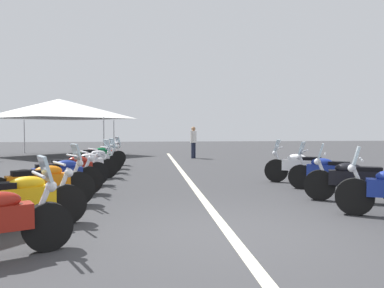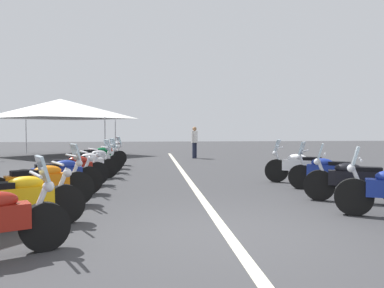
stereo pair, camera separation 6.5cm
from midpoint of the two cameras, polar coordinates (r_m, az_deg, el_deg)
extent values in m
plane|color=#38383A|center=(5.65, 5.39, -13.36)|extent=(80.00, 80.00, 0.00)
cube|color=beige|center=(11.01, -0.53, -5.64)|extent=(25.07, 0.16, 0.01)
cylinder|color=black|center=(5.19, -21.11, -11.45)|extent=(0.40, 0.61, 0.61)
cylinder|color=silver|center=(5.12, -21.82, -8.23)|extent=(0.19, 0.29, 0.58)
cylinder|color=silver|center=(5.06, -22.33, -4.24)|extent=(0.57, 0.32, 0.04)
sphere|color=silver|center=(5.11, -20.64, -5.96)|extent=(0.14, 0.14, 0.14)
cube|color=silver|center=(5.07, -21.45, -3.42)|extent=(0.38, 0.27, 0.32)
cylinder|color=black|center=(6.48, -18.57, -8.55)|extent=(0.42, 0.63, 0.64)
cube|color=#EAB214|center=(6.29, -25.30, -7.31)|extent=(0.78, 1.15, 0.30)
ellipsoid|color=#EAB214|center=(6.29, -23.71, -5.44)|extent=(0.47, 0.58, 0.22)
cylinder|color=silver|center=(6.42, -19.12, -5.95)|extent=(0.20, 0.29, 0.58)
cylinder|color=silver|center=(6.37, -19.51, -2.76)|extent=(0.57, 0.32, 0.04)
sphere|color=silver|center=(6.42, -18.20, -4.13)|extent=(0.14, 0.14, 0.14)
cylinder|color=black|center=(7.95, -16.95, -6.38)|extent=(0.45, 0.66, 0.68)
cube|color=orange|center=(7.73, -22.18, -5.35)|extent=(0.79, 1.12, 0.30)
ellipsoid|color=orange|center=(7.75, -20.90, -3.82)|extent=(0.48, 0.58, 0.22)
cube|color=black|center=(7.66, -23.80, -4.09)|extent=(0.46, 0.55, 0.12)
cylinder|color=silver|center=(7.90, -17.39, -4.25)|extent=(0.20, 0.29, 0.58)
cylinder|color=silver|center=(7.85, -17.70, -1.65)|extent=(0.56, 0.34, 0.04)
sphere|color=silver|center=(7.91, -16.65, -2.77)|extent=(0.14, 0.14, 0.14)
cylinder|color=silver|center=(7.86, -25.62, -7.36)|extent=(0.34, 0.52, 0.08)
cube|color=silver|center=(7.87, -17.15, -1.13)|extent=(0.37, 0.28, 0.32)
cylinder|color=black|center=(9.23, -15.35, -5.24)|extent=(0.39, 0.66, 0.65)
cylinder|color=black|center=(8.98, -23.99, -5.56)|extent=(0.39, 0.66, 0.65)
cube|color=navy|center=(9.06, -19.62, -4.29)|extent=(0.68, 1.08, 0.30)
ellipsoid|color=navy|center=(9.07, -18.52, -2.99)|extent=(0.45, 0.58, 0.22)
cube|color=black|center=(9.00, -21.02, -3.19)|extent=(0.43, 0.54, 0.12)
cylinder|color=silver|center=(9.18, -15.73, -3.40)|extent=(0.18, 0.29, 0.58)
cylinder|color=silver|center=(9.14, -16.00, -1.16)|extent=(0.58, 0.29, 0.04)
sphere|color=silver|center=(9.19, -15.08, -2.13)|extent=(0.14, 0.14, 0.14)
cylinder|color=silver|center=(9.21, -22.37, -5.97)|extent=(0.29, 0.54, 0.08)
cylinder|color=black|center=(10.61, -14.22, -4.30)|extent=(0.44, 0.62, 0.63)
cylinder|color=black|center=(10.18, -21.48, -4.67)|extent=(0.44, 0.62, 0.63)
cube|color=maroon|center=(10.36, -17.79, -3.51)|extent=(0.77, 1.05, 0.30)
ellipsoid|color=maroon|center=(10.40, -16.86, -2.37)|extent=(0.48, 0.58, 0.22)
cube|color=black|center=(10.27, -18.96, -2.56)|extent=(0.46, 0.55, 0.12)
cylinder|color=silver|center=(10.56, -14.54, -2.70)|extent=(0.20, 0.29, 0.58)
cylinder|color=silver|center=(10.52, -14.76, -0.76)|extent=(0.56, 0.34, 0.04)
sphere|color=silver|center=(10.59, -14.00, -1.60)|extent=(0.14, 0.14, 0.14)
cylinder|color=silver|center=(10.44, -20.25, -5.01)|extent=(0.34, 0.52, 0.08)
cylinder|color=black|center=(12.10, -12.61, -3.56)|extent=(0.40, 0.60, 0.60)
cylinder|color=black|center=(11.66, -19.67, -3.87)|extent=(0.40, 0.60, 0.60)
cube|color=white|center=(11.84, -16.08, -2.85)|extent=(0.77, 1.16, 0.30)
ellipsoid|color=white|center=(11.88, -15.27, -1.86)|extent=(0.47, 0.58, 0.22)
cube|color=black|center=(11.76, -17.12, -2.02)|extent=(0.45, 0.55, 0.12)
cylinder|color=silver|center=(12.06, -12.89, -2.16)|extent=(0.19, 0.29, 0.58)
cylinder|color=silver|center=(12.02, -13.08, -0.45)|extent=(0.57, 0.32, 0.04)
sphere|color=silver|center=(12.08, -12.41, -1.19)|extent=(0.14, 0.14, 0.14)
cylinder|color=silver|center=(11.91, -18.44, -4.16)|extent=(0.32, 0.53, 0.08)
cube|color=silver|center=(12.04, -12.73, -0.11)|extent=(0.38, 0.27, 0.32)
cylinder|color=black|center=(13.44, -11.83, -2.95)|extent=(0.39, 0.61, 0.61)
cylinder|color=black|center=(13.02, -17.69, -3.18)|extent=(0.39, 0.61, 0.61)
cube|color=silver|center=(13.20, -14.72, -2.29)|extent=(0.72, 1.09, 0.30)
ellipsoid|color=silver|center=(13.24, -13.99, -1.40)|extent=(0.46, 0.58, 0.22)
cube|color=black|center=(13.12, -15.65, -1.54)|extent=(0.44, 0.55, 0.12)
cylinder|color=silver|center=(13.40, -12.08, -1.69)|extent=(0.19, 0.29, 0.58)
cylinder|color=silver|center=(13.36, -12.26, -0.15)|extent=(0.58, 0.31, 0.04)
sphere|color=silver|center=(13.42, -11.65, -0.82)|extent=(0.14, 0.14, 0.14)
cylinder|color=silver|center=(13.27, -16.69, -3.47)|extent=(0.31, 0.53, 0.08)
cube|color=silver|center=(13.39, -11.94, 0.16)|extent=(0.38, 0.27, 0.32)
cylinder|color=black|center=(14.74, -11.44, -2.36)|extent=(0.47, 0.66, 0.68)
cylinder|color=black|center=(14.15, -17.01, -2.61)|extent=(0.47, 0.66, 0.68)
cube|color=#0C592D|center=(14.42, -14.18, -1.77)|extent=(0.83, 1.14, 0.30)
ellipsoid|color=#0C592D|center=(14.47, -13.53, -0.95)|extent=(0.49, 0.58, 0.22)
cube|color=black|center=(14.32, -14.99, -1.08)|extent=(0.47, 0.55, 0.12)
cylinder|color=silver|center=(14.69, -11.66, -1.20)|extent=(0.21, 0.28, 0.58)
cylinder|color=silver|center=(14.66, -11.81, 0.20)|extent=(0.55, 0.35, 0.04)
sphere|color=silver|center=(14.73, -11.28, -0.41)|extent=(0.14, 0.14, 0.14)
cylinder|color=silver|center=(14.43, -16.12, -2.91)|extent=(0.35, 0.51, 0.08)
cylinder|color=black|center=(16.20, -11.04, -2.06)|extent=(0.38, 0.61, 0.61)
cylinder|color=black|center=(15.74, -16.23, -2.24)|extent=(0.38, 0.61, 0.61)
cube|color=maroon|center=(15.94, -13.61, -1.50)|extent=(0.74, 1.16, 0.30)
ellipsoid|color=maroon|center=(15.98, -13.00, -0.77)|extent=(0.46, 0.58, 0.22)
cube|color=black|center=(15.86, -14.37, -0.88)|extent=(0.44, 0.54, 0.12)
cylinder|color=silver|center=(16.16, -11.25, -1.01)|extent=(0.19, 0.29, 0.58)
cylinder|color=silver|center=(16.13, -11.39, 0.27)|extent=(0.58, 0.30, 0.04)
sphere|color=silver|center=(16.19, -10.89, -0.29)|extent=(0.14, 0.14, 0.14)
cylinder|color=silver|center=(16.00, -15.35, -2.48)|extent=(0.30, 0.53, 0.08)
cube|color=silver|center=(16.15, -11.13, 0.52)|extent=(0.38, 0.26, 0.32)
cylinder|color=black|center=(7.35, 22.87, -7.26)|extent=(0.42, 0.65, 0.65)
cylinder|color=silver|center=(7.31, 23.38, -4.94)|extent=(0.19, 0.29, 0.58)
cylinder|color=silver|center=(7.28, 23.74, -2.13)|extent=(0.57, 0.32, 0.04)
sphere|color=silver|center=(7.28, 22.54, -3.37)|extent=(0.14, 0.14, 0.14)
cube|color=silver|center=(7.27, 23.12, -1.57)|extent=(0.38, 0.27, 0.32)
cylinder|color=black|center=(8.59, 18.31, -5.85)|extent=(0.41, 0.64, 0.65)
cube|color=black|center=(8.58, 23.27, -4.72)|extent=(0.75, 1.13, 0.30)
ellipsoid|color=black|center=(8.55, 22.08, -3.37)|extent=(0.46, 0.58, 0.22)
cube|color=black|center=(8.58, 24.76, -3.53)|extent=(0.45, 0.55, 0.12)
cylinder|color=silver|center=(8.56, 18.74, -3.86)|extent=(0.19, 0.29, 0.58)
cylinder|color=silver|center=(8.52, 19.04, -1.46)|extent=(0.57, 0.31, 0.04)
sphere|color=silver|center=(8.54, 18.02, -2.52)|extent=(0.14, 0.14, 0.14)
cylinder|color=silver|center=(8.48, 26.32, -6.74)|extent=(0.32, 0.53, 0.08)
cube|color=silver|center=(8.52, 18.50, -0.98)|extent=(0.38, 0.27, 0.32)
cylinder|color=black|center=(10.07, 15.76, -4.73)|extent=(0.46, 0.59, 0.62)
cylinder|color=black|center=(9.88, 23.62, -4.96)|extent=(0.46, 0.59, 0.62)
cube|color=navy|center=(9.93, 19.67, -3.82)|extent=(0.82, 1.02, 0.30)
ellipsoid|color=navy|center=(9.94, 18.65, -2.65)|extent=(0.51, 0.58, 0.22)
cube|color=black|center=(9.89, 20.94, -2.82)|extent=(0.48, 0.54, 0.12)
cylinder|color=silver|center=(10.02, 16.12, -3.04)|extent=(0.22, 0.28, 0.58)
cylinder|color=silver|center=(9.99, 16.36, -0.99)|extent=(0.54, 0.38, 0.04)
sphere|color=silver|center=(10.03, 15.51, -1.88)|extent=(0.14, 0.14, 0.14)
cylinder|color=silver|center=(9.74, 21.91, -5.59)|extent=(0.37, 0.50, 0.08)
cube|color=silver|center=(10.00, 15.92, -0.58)|extent=(0.37, 0.30, 0.32)
cylinder|color=black|center=(11.17, 12.31, -3.90)|extent=(0.46, 0.63, 0.66)
cylinder|color=black|center=(10.95, 20.01, -4.12)|extent=(0.46, 0.63, 0.66)
cube|color=white|center=(11.02, 16.13, -3.09)|extent=(0.83, 1.12, 0.30)
ellipsoid|color=white|center=(11.03, 15.22, -2.03)|extent=(0.49, 0.58, 0.22)
cube|color=black|center=(10.97, 17.28, -2.18)|extent=(0.47, 0.55, 0.12)
cylinder|color=silver|center=(11.13, 12.63, -2.38)|extent=(0.21, 0.28, 0.58)
cylinder|color=silver|center=(11.10, 12.85, -0.53)|extent=(0.55, 0.36, 0.04)
sphere|color=silver|center=(11.14, 12.09, -1.34)|extent=(0.14, 0.14, 0.14)
cylinder|color=silver|center=(10.81, 18.33, -4.70)|extent=(0.35, 0.51, 0.08)
cube|color=silver|center=(11.11, 12.45, -0.16)|extent=(0.37, 0.29, 0.32)
cube|color=orange|center=(12.88, 18.56, -4.55)|extent=(0.36, 0.36, 0.03)
cone|color=orange|center=(12.84, 18.58, -3.23)|extent=(0.26, 0.26, 0.60)
cylinder|color=white|center=(12.84, 18.58, -3.11)|extent=(0.19, 0.19, 0.07)
cylinder|color=#1E2338|center=(19.60, -0.01, -0.98)|extent=(0.14, 0.14, 0.81)
cylinder|color=#1E2338|center=(19.76, 0.25, -0.95)|extent=(0.14, 0.14, 0.81)
cylinder|color=silver|center=(19.65, 0.12, 1.09)|extent=(0.32, 0.32, 0.60)
cylinder|color=silver|center=(19.46, -0.21, 1.17)|extent=(0.09, 0.09, 0.54)
cylinder|color=silver|center=(19.84, 0.44, 1.19)|extent=(0.09, 0.09, 0.54)
sphere|color=#9E704C|center=(19.65, 0.12, 2.29)|extent=(0.22, 0.22, 0.22)
pyramid|color=white|center=(22.82, -19.29, 5.00)|extent=(6.16, 6.16, 1.10)
cylinder|color=#B2B2B7|center=(26.19, -23.81, 1.07)|extent=(0.06, 0.06, 2.10)
cylinder|color=#B2B2B7|center=(25.10, -11.65, 1.17)|extent=(0.06, 0.06, 2.10)
cylinder|color=#B2B2B7|center=(19.59, -13.12, 0.85)|extent=(0.06, 0.06, 2.10)
camera|label=1|loc=(0.03, -96.43, -0.26)|focal=35.72mm
camera|label=2|loc=(0.03, 83.57, 0.26)|focal=35.72mm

